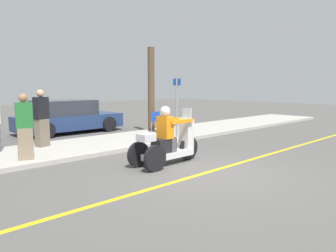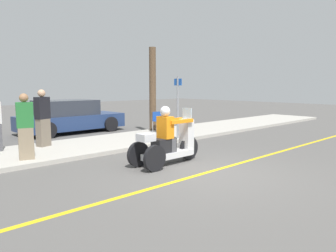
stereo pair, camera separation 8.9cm
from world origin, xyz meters
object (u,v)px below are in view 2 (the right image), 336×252
at_px(spectator_near_curb, 25,128).
at_px(street_sign, 178,105).
at_px(parked_car_lot_far, 69,117).
at_px(spectator_with_child, 43,119).
at_px(motorcycle_trike, 168,143).
at_px(tree_trunk, 153,89).
at_px(folding_chair_set_back, 159,120).

xyz_separation_m(spectator_near_curb, street_sign, (5.21, -0.30, 0.38)).
bearing_deg(parked_car_lot_far, spectator_with_child, -128.91).
height_order(parked_car_lot_far, street_sign, street_sign).
xyz_separation_m(motorcycle_trike, tree_trunk, (3.35, 4.46, 1.30)).
height_order(parked_car_lot_far, tree_trunk, tree_trunk).
distance_m(folding_chair_set_back, street_sign, 1.85).
bearing_deg(motorcycle_trike, tree_trunk, 53.06).
distance_m(motorcycle_trike, tree_trunk, 5.73).
xyz_separation_m(folding_chair_set_back, street_sign, (-0.55, -1.63, 0.69)).
distance_m(folding_chair_set_back, tree_trunk, 1.37).
height_order(motorcycle_trike, spectator_near_curb, spectator_near_curb).
xyz_separation_m(motorcycle_trike, parked_car_lot_far, (0.83, 6.95, 0.12)).
distance_m(spectator_near_curb, street_sign, 5.23).
distance_m(motorcycle_trike, parked_car_lot_far, 7.00).
height_order(motorcycle_trike, street_sign, street_sign).
bearing_deg(tree_trunk, spectator_near_curb, -162.09).
height_order(spectator_with_child, spectator_near_curb, spectator_with_child).
relative_size(motorcycle_trike, parked_car_lot_far, 0.49).
bearing_deg(spectator_with_child, street_sign, -23.35).
bearing_deg(spectator_with_child, tree_trunk, 5.13).
xyz_separation_m(spectator_near_curb, tree_trunk, (5.95, 1.92, 0.91)).
xyz_separation_m(motorcycle_trike, street_sign, (2.61, 2.23, 0.78)).
height_order(tree_trunk, street_sign, tree_trunk).
height_order(motorcycle_trike, spectator_with_child, spectator_with_child).
xyz_separation_m(tree_trunk, street_sign, (-0.74, -2.22, -0.52)).
relative_size(folding_chair_set_back, parked_car_lot_far, 0.19).
relative_size(spectator_with_child, spectator_near_curb, 1.04).
bearing_deg(spectator_near_curb, street_sign, -3.30).
height_order(folding_chair_set_back, tree_trunk, tree_trunk).
xyz_separation_m(parked_car_lot_far, street_sign, (1.78, -4.71, 0.66)).
xyz_separation_m(motorcycle_trike, spectator_near_curb, (-2.60, 2.53, 0.39)).
bearing_deg(folding_chair_set_back, motorcycle_trike, -129.26).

